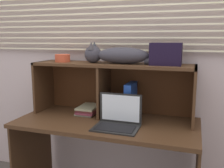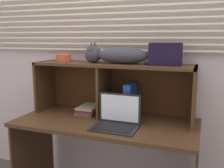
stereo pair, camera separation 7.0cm
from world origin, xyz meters
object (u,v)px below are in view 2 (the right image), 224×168
cat (117,55)px  binder_upright (130,101)px  small_basket (63,58)px  storage_box (166,54)px  laptop (116,120)px  book_stack (89,109)px

cat → binder_upright: cat is taller
small_basket → cat: bearing=-0.0°
storage_box → cat: bearing=-180.0°
binder_upright → laptop: bearing=-98.3°
laptop → small_basket: (-0.57, 0.24, 0.42)m
small_basket → storage_box: size_ratio=0.56×
small_basket → book_stack: bearing=-0.1°
cat → binder_upright: bearing=0.0°
binder_upright → small_basket: (-0.60, 0.00, 0.33)m
laptop → binder_upright: size_ratio=1.13×
small_basket → storage_box: bearing=0.0°
laptop → small_basket: bearing=157.0°
book_stack → cat: bearing=0.1°
book_stack → small_basket: bearing=179.9°
laptop → binder_upright: 0.26m
book_stack → small_basket: (-0.23, 0.00, 0.44)m
cat → small_basket: size_ratio=5.77×
small_basket → laptop: bearing=-23.0°
small_basket → storage_box: 0.87m
book_stack → small_basket: small_basket is taller
laptop → storage_box: (0.30, 0.24, 0.47)m
binder_upright → cat: bearing=-180.0°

